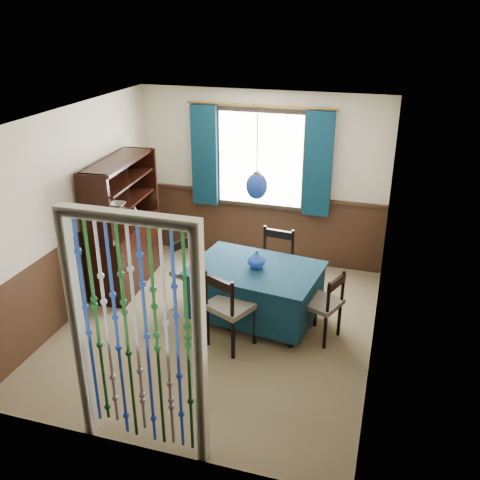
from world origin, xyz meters
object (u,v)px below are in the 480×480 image
(chair_right, at_px, (324,304))
(vase_table, at_px, (256,260))
(chair_far, at_px, (274,264))
(sideboard, at_px, (125,243))
(bowl_shelf, at_px, (117,205))
(vase_sideboard, at_px, (135,212))
(chair_near, at_px, (229,307))
(chair_left, at_px, (192,271))
(dining_table, at_px, (255,290))
(pendant_lamp, at_px, (257,186))

(chair_right, relative_size, vase_table, 4.18)
(chair_far, bearing_deg, sideboard, 11.83)
(bowl_shelf, distance_m, vase_sideboard, 0.52)
(chair_near, bearing_deg, sideboard, 175.21)
(chair_right, bearing_deg, sideboard, 99.62)
(chair_far, height_order, sideboard, sideboard)
(chair_left, relative_size, chair_right, 1.09)
(chair_left, height_order, vase_sideboard, vase_sideboard)
(chair_near, bearing_deg, vase_table, 101.43)
(chair_left, height_order, vase_table, vase_table)
(chair_left, xyz_separation_m, chair_right, (1.69, -0.26, -0.04))
(dining_table, distance_m, chair_right, 0.85)
(chair_far, bearing_deg, vase_sideboard, 4.67)
(chair_left, relative_size, bowl_shelf, 4.11)
(sideboard, xyz_separation_m, vase_sideboard, (0.06, 0.25, 0.36))
(bowl_shelf, relative_size, vase_sideboard, 1.27)
(chair_near, bearing_deg, dining_table, 101.68)
(chair_far, bearing_deg, chair_right, 141.46)
(dining_table, relative_size, vase_table, 8.06)
(chair_near, xyz_separation_m, sideboard, (-1.80, 1.02, 0.11))
(chair_right, distance_m, vase_table, 0.92)
(chair_left, distance_m, chair_right, 1.71)
(pendant_lamp, bearing_deg, sideboard, 167.90)
(vase_sideboard, bearing_deg, chair_far, -1.71)
(bowl_shelf, bearing_deg, dining_table, -6.76)
(bowl_shelf, bearing_deg, chair_near, -25.28)
(chair_left, height_order, sideboard, sideboard)
(pendant_lamp, xyz_separation_m, vase_table, (0.01, 0.01, -0.91))
(dining_table, relative_size, chair_left, 1.77)
(chair_left, height_order, pendant_lamp, pendant_lamp)
(chair_right, distance_m, sideboard, 2.84)
(dining_table, distance_m, pendant_lamp, 1.31)
(sideboard, relative_size, pendant_lamp, 1.89)
(sideboard, height_order, vase_table, sideboard)
(vase_table, bearing_deg, chair_near, -103.20)
(chair_far, relative_size, chair_left, 1.02)
(vase_sideboard, bearing_deg, dining_table, -19.55)
(vase_sideboard, bearing_deg, pendant_lamp, -19.55)
(bowl_shelf, height_order, vase_sideboard, bowl_shelf)
(sideboard, distance_m, pendant_lamp, 2.28)
(chair_near, height_order, bowl_shelf, bowl_shelf)
(chair_right, relative_size, sideboard, 0.48)
(chair_near, bearing_deg, chair_left, 159.62)
(chair_near, bearing_deg, chair_far, 104.29)
(vase_table, bearing_deg, chair_left, 173.27)
(chair_near, distance_m, vase_sideboard, 2.20)
(chair_near, xyz_separation_m, pendant_lamp, (0.14, 0.60, 1.22))
(chair_near, bearing_deg, vase_sideboard, 168.58)
(chair_near, height_order, pendant_lamp, pendant_lamp)
(chair_left, distance_m, bowl_shelf, 1.27)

